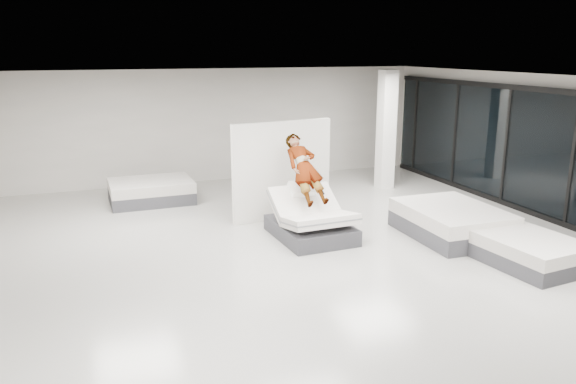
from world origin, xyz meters
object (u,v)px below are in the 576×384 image
object	(u,v)px
flat_bed_right_far	(451,222)
flat_bed_left_far	(151,191)
column	(386,130)
hero_bed	(311,222)
divider_panel	(282,170)
person	(305,179)
flat_bed_right_near	(528,251)
remote	(322,192)

from	to	relation	value
flat_bed_right_far	flat_bed_left_far	size ratio (longest dim) A/B	1.11
column	hero_bed	bearing A→B (deg)	-137.29
hero_bed	flat_bed_left_far	xyz separation A→B (m)	(-2.71, 3.95, -0.06)
flat_bed_right_far	flat_bed_left_far	distance (m)	7.28
divider_panel	column	xyz separation A→B (m)	(3.60, 1.72, 0.50)
hero_bed	person	xyz separation A→B (m)	(-0.02, 0.31, 0.83)
hero_bed	column	distance (m)	4.97
person	flat_bed_right_far	bearing A→B (deg)	-26.08
hero_bed	person	distance (m)	0.88
person	column	world-z (taller)	column
person	flat_bed_right_near	xyz separation A→B (m)	(3.10, -2.98, -0.92)
divider_panel	flat_bed_right_far	distance (m)	3.79
hero_bed	divider_panel	size ratio (longest dim) A/B	0.78
column	remote	bearing A→B (deg)	-135.20
person	remote	distance (m)	0.47
hero_bed	flat_bed_right_near	world-z (taller)	hero_bed
remote	flat_bed_left_far	distance (m)	4.98
remote	column	bearing A→B (deg)	42.03
flat_bed_right_far	flat_bed_right_near	bearing A→B (deg)	-79.29
hero_bed	flat_bed_right_far	distance (m)	2.88
person	column	size ratio (longest dim) A/B	0.55
person	remote	size ratio (longest dim) A/B	12.52
hero_bed	divider_panel	bearing A→B (deg)	92.38
divider_panel	flat_bed_right_near	xyz separation A→B (m)	(3.15, -4.21, -0.85)
flat_bed_right_near	column	bearing A→B (deg)	85.66
hero_bed	flat_bed_left_far	world-z (taller)	hero_bed
divider_panel	flat_bed_left_far	xyz separation A→B (m)	(-2.64, 2.40, -0.82)
flat_bed_right_far	column	bearing A→B (deg)	79.22
divider_panel	column	world-z (taller)	column
hero_bed	remote	distance (m)	0.65
person	column	xyz separation A→B (m)	(3.55, 2.95, 0.43)
person	flat_bed_left_far	distance (m)	4.61
flat_bed_right_near	column	world-z (taller)	column
divider_panel	hero_bed	bearing A→B (deg)	-95.91
remote	flat_bed_left_far	bearing A→B (deg)	123.65
flat_bed_right_far	flat_bed_left_far	xyz separation A→B (m)	(-5.46, 4.82, -0.03)
divider_panel	flat_bed_left_far	size ratio (longest dim) A/B	1.19
flat_bed_right_near	column	xyz separation A→B (m)	(0.45, 5.93, 1.35)
flat_bed_left_far	column	world-z (taller)	column
person	column	distance (m)	4.64
remote	divider_panel	distance (m)	1.60
column	divider_panel	bearing A→B (deg)	-154.46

